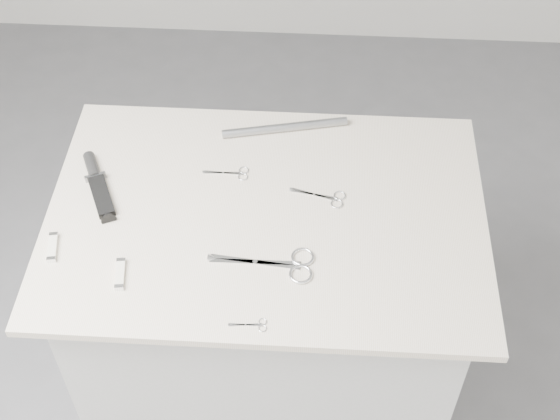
# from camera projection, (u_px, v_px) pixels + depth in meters

# --- Properties ---
(ground) EXTENTS (4.00, 4.00, 0.01)m
(ground) POSITION_uv_depth(u_px,v_px,m) (270.00, 408.00, 2.46)
(ground) COLOR slate
(ground) RESTS_ON ground
(plinth) EXTENTS (0.90, 0.60, 0.90)m
(plinth) POSITION_uv_depth(u_px,v_px,m) (269.00, 328.00, 2.12)
(plinth) COLOR #B3B3B1
(plinth) RESTS_ON ground
(display_board) EXTENTS (1.00, 0.70, 0.02)m
(display_board) POSITION_uv_depth(u_px,v_px,m) (266.00, 216.00, 1.78)
(display_board) COLOR beige
(display_board) RESTS_ON plinth
(large_shears) EXTENTS (0.23, 0.10, 0.01)m
(large_shears) POSITION_uv_depth(u_px,v_px,m) (285.00, 264.00, 1.67)
(large_shears) COLOR silver
(large_shears) RESTS_ON display_board
(embroidery_scissors_a) EXTENTS (0.13, 0.06, 0.00)m
(embroidery_scissors_a) POSITION_uv_depth(u_px,v_px,m) (328.00, 198.00, 1.80)
(embroidery_scissors_a) COLOR silver
(embroidery_scissors_a) RESTS_ON display_board
(embroidery_scissors_b) EXTENTS (0.11, 0.05, 0.00)m
(embroidery_scissors_b) POSITION_uv_depth(u_px,v_px,m) (234.00, 173.00, 1.86)
(embroidery_scissors_b) COLOR silver
(embroidery_scissors_b) RESTS_ON display_board
(tiny_scissors) EXTENTS (0.08, 0.03, 0.00)m
(tiny_scissors) POSITION_uv_depth(u_px,v_px,m) (253.00, 325.00, 1.57)
(tiny_scissors) COLOR silver
(tiny_scissors) RESTS_ON display_board
(sheathed_knife) EXTENTS (0.11, 0.20, 0.03)m
(sheathed_knife) POSITION_uv_depth(u_px,v_px,m) (97.00, 182.00, 1.83)
(sheathed_knife) COLOR black
(sheathed_knife) RESTS_ON display_board
(pocket_knife_a) EXTENTS (0.03, 0.08, 0.01)m
(pocket_knife_a) POSITION_uv_depth(u_px,v_px,m) (120.00, 274.00, 1.65)
(pocket_knife_a) COLOR silver
(pocket_knife_a) RESTS_ON display_board
(pocket_knife_b) EXTENTS (0.03, 0.08, 0.01)m
(pocket_knife_b) POSITION_uv_depth(u_px,v_px,m) (53.00, 247.00, 1.70)
(pocket_knife_b) COLOR silver
(pocket_knife_b) RESTS_ON display_board
(metal_rail) EXTENTS (0.31, 0.09, 0.02)m
(metal_rail) POSITION_uv_depth(u_px,v_px,m) (285.00, 127.00, 1.95)
(metal_rail) COLOR gray
(metal_rail) RESTS_ON display_board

